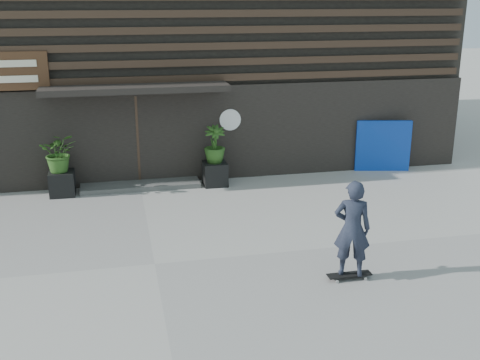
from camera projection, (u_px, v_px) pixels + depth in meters
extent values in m
plane|color=#9D9A95|center=(155.00, 264.00, 10.72)|extent=(80.00, 80.00, 0.00)
cube|color=#474644|center=(141.00, 185.00, 14.98)|extent=(3.00, 0.80, 0.12)
cube|color=black|center=(62.00, 183.00, 14.34)|extent=(0.60, 0.60, 0.60)
imported|color=#2D591E|center=(59.00, 153.00, 14.10)|extent=(0.86, 0.75, 0.96)
cube|color=black|center=(215.00, 174.00, 15.11)|extent=(0.60, 0.60, 0.60)
imported|color=#2D591E|center=(215.00, 144.00, 14.88)|extent=(0.54, 0.54, 0.96)
cube|color=#0C309D|center=(383.00, 146.00, 16.25)|extent=(1.51, 0.44, 1.42)
cube|color=black|center=(125.00, 18.00, 18.83)|extent=(18.00, 10.00, 8.00)
cube|color=black|center=(138.00, 137.00, 14.94)|extent=(18.00, 0.12, 2.50)
cube|color=#38281E|center=(135.00, 80.00, 14.45)|extent=(17.60, 0.08, 0.18)
cube|color=#38281E|center=(134.00, 64.00, 14.33)|extent=(17.60, 0.08, 0.18)
cube|color=#38281E|center=(133.00, 48.00, 14.22)|extent=(17.60, 0.08, 0.18)
cube|color=#38281E|center=(132.00, 31.00, 14.10)|extent=(17.60, 0.08, 0.18)
cube|color=#38281E|center=(131.00, 14.00, 13.98)|extent=(17.60, 0.08, 0.18)
cube|color=black|center=(136.00, 88.00, 14.14)|extent=(4.50, 1.00, 0.15)
cube|color=black|center=(137.00, 139.00, 15.12)|extent=(2.40, 0.30, 2.30)
cube|color=#38281E|center=(138.00, 141.00, 14.95)|extent=(0.06, 0.10, 2.30)
cylinder|color=white|center=(230.00, 120.00, 15.25)|extent=(0.56, 0.03, 0.56)
cube|color=black|center=(349.00, 275.00, 10.12)|extent=(0.78, 0.20, 0.02)
cylinder|color=#A1A19C|center=(337.00, 282.00, 9.99)|extent=(0.06, 0.03, 0.06)
cylinder|color=#AEAEA9|center=(333.00, 276.00, 10.18)|extent=(0.06, 0.03, 0.06)
cylinder|color=#A9A9A4|center=(366.00, 279.00, 10.10)|extent=(0.06, 0.03, 0.06)
cylinder|color=#AFAFAA|center=(361.00, 273.00, 10.29)|extent=(0.06, 0.03, 0.06)
imported|color=#191F2E|center=(352.00, 229.00, 9.86)|extent=(0.72, 0.59, 1.69)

